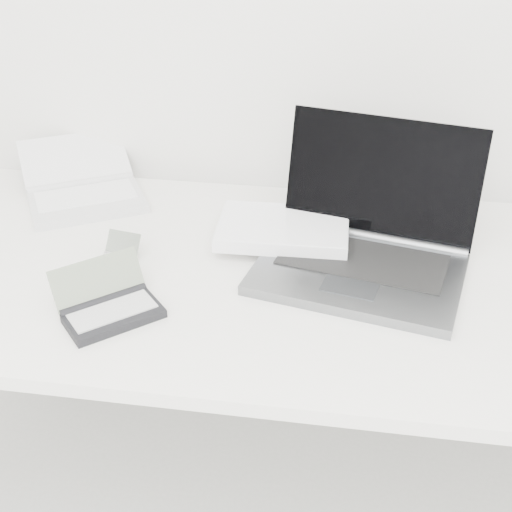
# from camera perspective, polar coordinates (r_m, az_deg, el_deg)

# --- Properties ---
(desk) EXTENTS (1.60, 0.80, 0.73)m
(desk) POSITION_cam_1_polar(r_m,az_deg,el_deg) (1.52, 1.35, -2.73)
(desk) COLOR white
(desk) RESTS_ON ground
(laptop_large) EXTENTS (0.56, 0.43, 0.28)m
(laptop_large) POSITION_cam_1_polar(r_m,az_deg,el_deg) (1.53, 6.78, 1.25)
(laptop_large) COLOR slate
(laptop_large) RESTS_ON desk
(netbook_open_white) EXTENTS (0.40, 0.43, 0.10)m
(netbook_open_white) POSITION_cam_1_polar(r_m,az_deg,el_deg) (1.84, -13.65, 5.23)
(netbook_open_white) COLOR silver
(netbook_open_white) RESTS_ON desk
(pda_silver) EXTENTS (0.09, 0.10, 0.05)m
(pda_silver) POSITION_cam_1_polar(r_m,az_deg,el_deg) (1.55, -11.08, -0.20)
(pda_silver) COLOR silver
(pda_silver) RESTS_ON desk
(palmtop_charcoal) EXTENTS (0.23, 0.22, 0.09)m
(palmtop_charcoal) POSITION_cam_1_polar(r_m,az_deg,el_deg) (1.39, -11.67, -3.97)
(palmtop_charcoal) COLOR black
(palmtop_charcoal) RESTS_ON desk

